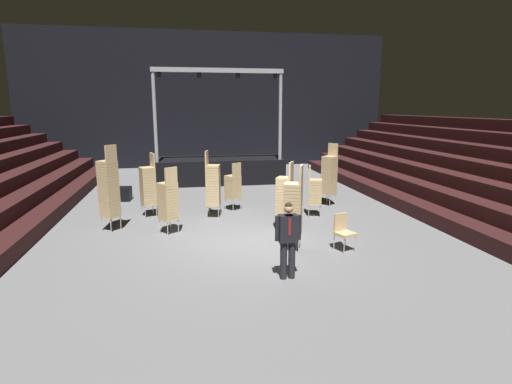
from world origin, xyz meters
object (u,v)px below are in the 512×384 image
Objects in this scene: man_with_tie at (288,236)px; loose_chair_near_man at (343,230)px; chair_stack_rear_centre at (148,185)px; chair_stack_mid_left at (329,175)px; chair_stack_mid_centre at (233,186)px; chair_stack_aisle_left at (213,184)px; stage_riser at (218,168)px; chair_stack_rear_left at (315,191)px; equipment_road_case at (119,194)px; chair_stack_front_left at (109,188)px; chair_stack_front_right at (285,196)px; chair_stack_mid_right at (293,208)px; chair_stack_rear_right at (168,200)px.

loose_chair_near_man is at bearing -141.41° from man_with_tie.
man_with_tie is 1.78× the size of loose_chair_near_man.
man_with_tie is 0.79× the size of chair_stack_rear_centre.
chair_stack_rear_centre is at bearing 57.67° from chair_stack_mid_left.
chair_stack_aisle_left is at bearing -170.99° from chair_stack_mid_centre.
stage_riser reaches higher than man_with_tie.
stage_riser is at bearing -173.33° from chair_stack_aisle_left.
chair_stack_rear_left is at bearing -114.75° from man_with_tie.
equipment_road_case is (-4.62, 8.48, -0.68)m from man_with_tie.
stage_riser reaches higher than chair_stack_rear_left.
chair_stack_aisle_left is (2.12, -0.49, 0.04)m from chair_stack_rear_centre.
chair_stack_rear_left is at bearing -47.20° from chair_stack_front_left.
chair_stack_front_right is (5.13, -0.81, -0.25)m from chair_stack_front_left.
chair_stack_front_left is at bearing 166.52° from chair_stack_mid_centre.
chair_stack_mid_centre is 1.16m from chair_stack_aisle_left.
chair_stack_mid_left is 5.03m from loose_chair_near_man.
chair_stack_aisle_left reaches higher than loose_chair_near_man.
chair_stack_rear_left is at bearing -64.41° from chair_stack_mid_centre.
chair_stack_mid_left is at bearing -7.34° from chair_stack_mid_right.
chair_stack_rear_right reaches higher than chair_stack_rear_left.
chair_stack_front_left is 1.78m from chair_stack_rear_centre.
chair_stack_aisle_left reaches higher than chair_stack_front_right.
equipment_road_case is 0.95× the size of loose_chair_near_man.
chair_stack_aisle_left is at bearing -78.17° from man_with_tie.
chair_stack_front_left is 7.78m from chair_stack_mid_left.
chair_stack_mid_right is at bearing -52.46° from equipment_road_case.
chair_stack_front_right is (0.84, 3.58, 0.08)m from man_with_tie.
chair_stack_front_right is 1.04× the size of chair_stack_rear_right.
chair_stack_mid_left is 1.35× the size of chair_stack_mid_centre.
loose_chair_near_man is at bearing -64.60° from chair_stack_rear_right.
chair_stack_aisle_left is 2.35× the size of loose_chair_near_man.
stage_riser is 8.45m from chair_stack_rear_right.
chair_stack_mid_right is (0.58, 1.72, 0.16)m from man_with_tie.
stage_riser is 8.44m from chair_stack_front_right.
stage_riser is 2.69× the size of chair_stack_mid_left.
stage_riser is at bearing 39.12° from equipment_road_case.
chair_stack_front_left is at bearing -46.06° from man_with_tie.
stage_riser is 3.63× the size of chair_stack_mid_centre.
chair_stack_rear_right is at bearing 79.78° from chair_stack_mid_right.
chair_stack_front_left reaches higher than loose_chair_near_man.
chair_stack_front_right is at bearing -139.71° from chair_stack_rear_centre.
stage_riser is 3.03× the size of chair_stack_front_right.
man_with_tie is 0.86× the size of chair_stack_rear_right.
chair_stack_rear_centre reaches higher than equipment_road_case.
stage_riser is at bearing 28.17° from chair_stack_mid_right.
chair_stack_mid_left is 1.35× the size of chair_stack_rear_left.
chair_stack_front_left reaches higher than chair_stack_rear_right.
chair_stack_mid_left reaches higher than loose_chair_near_man.
chair_stack_front_left is 1.30× the size of chair_stack_rear_right.
chair_stack_mid_left is at bearing -125.97° from loose_chair_near_man.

